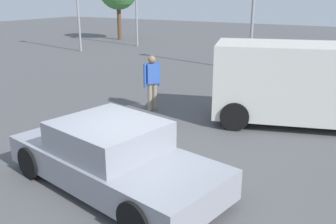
# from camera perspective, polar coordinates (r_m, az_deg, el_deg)

# --- Properties ---
(ground_plane) EXTENTS (80.00, 80.00, 0.00)m
(ground_plane) POSITION_cam_1_polar(r_m,az_deg,el_deg) (7.23, -5.51, -10.89)
(ground_plane) COLOR #515154
(sedan_foreground) EXTENTS (4.61, 2.62, 1.24)m
(sedan_foreground) POSITION_cam_1_polar(r_m,az_deg,el_deg) (6.98, -8.48, -6.86)
(sedan_foreground) COLOR gray
(sedan_foreground) RESTS_ON ground_plane
(van_white) EXTENTS (5.20, 3.33, 2.19)m
(van_white) POSITION_cam_1_polar(r_m,az_deg,el_deg) (10.70, 20.38, 4.35)
(van_white) COLOR silver
(van_white) RESTS_ON ground_plane
(pedestrian) EXTENTS (0.41, 0.51, 1.69)m
(pedestrian) POSITION_cam_1_polar(r_m,az_deg,el_deg) (11.31, -2.46, 5.21)
(pedestrian) COLOR gray
(pedestrian) RESTS_ON ground_plane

